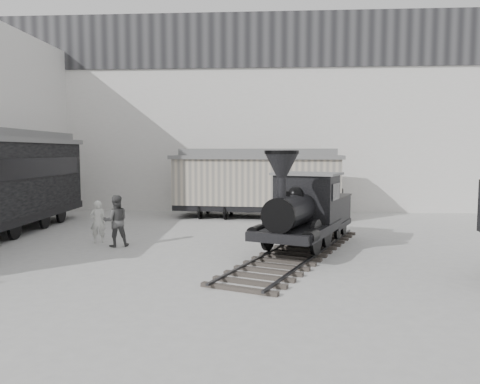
# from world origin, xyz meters

# --- Properties ---
(ground) EXTENTS (90.00, 90.00, 0.00)m
(ground) POSITION_xyz_m (0.00, 0.00, 0.00)
(ground) COLOR #9E9E9B
(north_wall) EXTENTS (34.00, 2.51, 11.00)m
(north_wall) POSITION_xyz_m (0.00, 14.98, 5.55)
(north_wall) COLOR silver
(north_wall) RESTS_ON ground
(locomotive) EXTENTS (5.39, 9.56, 3.34)m
(locomotive) POSITION_xyz_m (1.75, 3.52, 1.23)
(locomotive) COLOR #332D2A
(locomotive) RESTS_ON ground
(boxcar) EXTENTS (8.84, 3.44, 3.54)m
(boxcar) POSITION_xyz_m (-0.06, 11.39, 1.86)
(boxcar) COLOR black
(boxcar) RESTS_ON ground
(visitor_a) EXTENTS (0.67, 0.55, 1.58)m
(visitor_a) POSITION_xyz_m (-5.81, 4.41, 0.79)
(visitor_a) COLOR silver
(visitor_a) RESTS_ON ground
(visitor_b) EXTENTS (1.10, 0.99, 1.85)m
(visitor_b) POSITION_xyz_m (-4.91, 3.76, 0.92)
(visitor_b) COLOR #494949
(visitor_b) RESTS_ON ground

